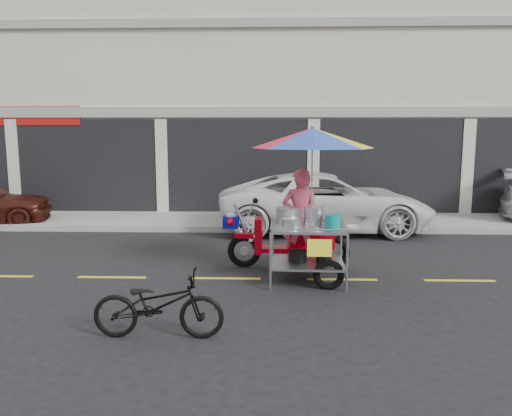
{
  "coord_description": "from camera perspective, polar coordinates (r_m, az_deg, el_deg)",
  "views": [
    {
      "loc": [
        -1.21,
        -8.33,
        2.5
      ],
      "look_at": [
        -1.5,
        0.6,
        1.15
      ],
      "focal_mm": 35.0,
      "sensor_mm": 36.0,
      "label": 1
    }
  ],
  "objects": [
    {
      "name": "sidewalk",
      "position": [
        14.1,
        6.77,
        -1.38
      ],
      "size": [
        45.0,
        3.0,
        0.15
      ],
      "primitive_type": "cube",
      "color": "gray",
      "rests_on": "ground"
    },
    {
      "name": "white_pickup",
      "position": [
        12.83,
        7.92,
        0.66
      ],
      "size": [
        5.47,
        2.67,
        1.5
      ],
      "primitive_type": "imported",
      "rotation": [
        0.0,
        0.0,
        1.6
      ],
      "color": "white",
      "rests_on": "ground"
    },
    {
      "name": "shophouse_block",
      "position": [
        19.42,
        14.23,
        13.45
      ],
      "size": [
        36.0,
        8.11,
        10.4
      ],
      "color": "beige",
      "rests_on": "ground"
    },
    {
      "name": "food_vendor_rig",
      "position": [
        8.61,
        5.71,
        2.96
      ],
      "size": [
        2.61,
        2.15,
        2.65
      ],
      "rotation": [
        0.0,
        0.0,
        -0.04
      ],
      "color": "black",
      "rests_on": "ground"
    },
    {
      "name": "near_bicycle",
      "position": [
        6.32,
        -11.1,
        -10.78
      ],
      "size": [
        1.61,
        0.56,
        0.84
      ],
      "primitive_type": "imported",
      "rotation": [
        0.0,
        0.0,
        1.57
      ],
      "color": "black",
      "rests_on": "ground"
    },
    {
      "name": "centerline",
      "position": [
        8.78,
        9.8,
        -8.05
      ],
      "size": [
        42.0,
        0.1,
        0.01
      ],
      "primitive_type": "cube",
      "color": "gold",
      "rests_on": "ground"
    },
    {
      "name": "ground",
      "position": [
        8.78,
        9.8,
        -8.08
      ],
      "size": [
        90.0,
        90.0,
        0.0
      ],
      "primitive_type": "plane",
      "color": "black"
    }
  ]
}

